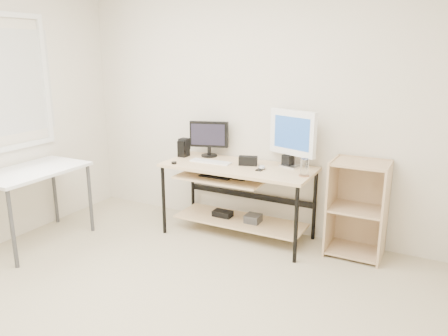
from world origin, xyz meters
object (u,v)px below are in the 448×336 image
at_px(desk, 236,185).
at_px(shelf_unit, 358,208).
at_px(white_imac, 292,134).
at_px(audio_controller, 182,149).
at_px(black_monitor, 209,136).
at_px(side_table, 32,178).

xyz_separation_m(desk, shelf_unit, (1.18, 0.16, -0.09)).
bearing_deg(desk, white_imac, 21.39).
bearing_deg(white_imac, audio_controller, -153.61).
relative_size(black_monitor, audio_controller, 2.35).
relative_size(desk, audio_controller, 8.67).
distance_m(desk, side_table, 1.97).
relative_size(desk, black_monitor, 3.69).
bearing_deg(black_monitor, white_imac, -17.59).
bearing_deg(audio_controller, shelf_unit, 2.56).
bearing_deg(black_monitor, shelf_unit, -18.90).
height_order(shelf_unit, audio_controller, audio_controller).
distance_m(desk, shelf_unit, 1.19).
distance_m(desk, audio_controller, 0.72).
bearing_deg(audio_controller, desk, -4.60).
bearing_deg(side_table, desk, 32.65).
bearing_deg(white_imac, side_table, -131.15).
height_order(desk, shelf_unit, shelf_unit).
distance_m(side_table, shelf_unit, 3.09).
height_order(side_table, white_imac, white_imac).
bearing_deg(audio_controller, black_monitor, 32.30).
height_order(white_imac, audio_controller, white_imac).
bearing_deg(black_monitor, side_table, -152.03).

